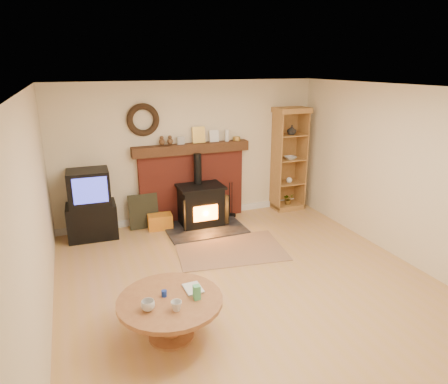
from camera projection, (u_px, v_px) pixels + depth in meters
name	position (u px, v px, depth m)	size (l,w,h in m)	color
ground	(251.00, 286.00, 5.42)	(5.50, 5.50, 0.00)	tan
room_shell	(249.00, 161.00, 4.98)	(5.02, 5.52, 2.61)	beige
chimney_breast	(192.00, 179.00, 7.54)	(2.20, 0.22, 1.78)	maroon
wood_stove	(201.00, 206.00, 7.34)	(1.40, 1.00, 1.33)	black
area_rug	(230.00, 249.00, 6.47)	(1.70, 1.17, 0.01)	brown
tv_unit	(91.00, 206.00, 6.79)	(0.84, 0.60, 1.20)	black
curio_cabinet	(288.00, 159.00, 8.07)	(0.66, 0.48, 2.07)	olive
firelog_box	(160.00, 222.00, 7.27)	(0.44, 0.27, 0.27)	gold
leaning_painting	(144.00, 211.00, 7.25)	(0.53, 0.03, 0.64)	black
fire_tools	(232.00, 211.00, 7.86)	(0.16, 0.16, 0.70)	black
coffee_table	(170.00, 306.00, 4.28)	(1.14, 1.14, 0.64)	brown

